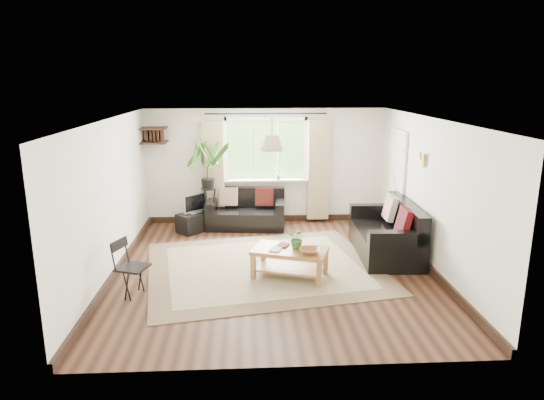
{
  "coord_description": "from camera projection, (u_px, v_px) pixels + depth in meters",
  "views": [
    {
      "loc": [
        -0.42,
        -7.31,
        2.99
      ],
      "look_at": [
        0.0,
        0.4,
        1.05
      ],
      "focal_mm": 32.0,
      "sensor_mm": 36.0,
      "label": 1
    }
  ],
  "objects": [
    {
      "name": "wall_right",
      "position": [
        431.0,
        195.0,
        7.67
      ],
      "size": [
        0.02,
        5.5,
        2.4
      ],
      "primitive_type": "cube",
      "color": "white",
      "rests_on": "floor"
    },
    {
      "name": "wall_back",
      "position": [
        266.0,
        166.0,
        10.2
      ],
      "size": [
        5.0,
        0.02,
        2.4
      ],
      "primitive_type": "cube",
      "color": "white",
      "rests_on": "floor"
    },
    {
      "name": "wall_sconce",
      "position": [
        422.0,
        158.0,
        7.83
      ],
      "size": [
        0.12,
        0.12,
        0.28
      ],
      "primitive_type": null,
      "color": "beige",
      "rests_on": "wall_right"
    },
    {
      "name": "sofa_back",
      "position": [
        246.0,
        210.0,
        9.94
      ],
      "size": [
        1.65,
        0.93,
        0.74
      ],
      "primitive_type": null,
      "rotation": [
        0.0,
        0.0,
        -0.09
      ],
      "color": "black",
      "rests_on": "floor"
    },
    {
      "name": "ceiling",
      "position": [
        273.0,
        119.0,
        7.25
      ],
      "size": [
        5.5,
        5.5,
        0.0
      ],
      "primitive_type": "plane",
      "rotation": [
        3.14,
        0.0,
        0.0
      ],
      "color": "white",
      "rests_on": "floor"
    },
    {
      "name": "tv_stand",
      "position": [
        195.0,
        222.0,
        9.74
      ],
      "size": [
        0.78,
        0.78,
        0.38
      ],
      "primitive_type": "cube",
      "rotation": [
        0.0,
        0.0,
        0.78
      ],
      "color": "black",
      "rests_on": "floor"
    },
    {
      "name": "sofa_right",
      "position": [
        385.0,
        230.0,
        8.39
      ],
      "size": [
        1.9,
        1.01,
        0.88
      ],
      "primitive_type": null,
      "rotation": [
        0.0,
        0.0,
        -1.61
      ],
      "color": "black",
      "rests_on": "floor"
    },
    {
      "name": "bowl",
      "position": [
        309.0,
        251.0,
        7.21
      ],
      "size": [
        0.34,
        0.34,
        0.08
      ],
      "primitive_type": "imported",
      "rotation": [
        0.0,
        0.0,
        -0.08
      ],
      "color": "brown",
      "rests_on": "coffee_table"
    },
    {
      "name": "wall_left",
      "position": [
        110.0,
        199.0,
        7.41
      ],
      "size": [
        0.02,
        5.5,
        2.4
      ],
      "primitive_type": "cube",
      "color": "white",
      "rests_on": "floor"
    },
    {
      "name": "window",
      "position": [
        266.0,
        150.0,
        10.08
      ],
      "size": [
        2.5,
        0.16,
        2.16
      ],
      "primitive_type": null,
      "color": "white",
      "rests_on": "wall_back"
    },
    {
      "name": "book_a",
      "position": [
        270.0,
        249.0,
        7.39
      ],
      "size": [
        0.23,
        0.26,
        0.02
      ],
      "primitive_type": "imported",
      "rotation": [
        0.0,
        0.0,
        -0.33
      ],
      "color": "silver",
      "rests_on": "coffee_table"
    },
    {
      "name": "wall_front",
      "position": [
        289.0,
        261.0,
        4.88
      ],
      "size": [
        5.0,
        0.02,
        2.4
      ],
      "primitive_type": "cube",
      "color": "white",
      "rests_on": "floor"
    },
    {
      "name": "floor",
      "position": [
        273.0,
        269.0,
        7.83
      ],
      "size": [
        5.5,
        5.5,
        0.0
      ],
      "primitive_type": "plane",
      "color": "black",
      "rests_on": "ground"
    },
    {
      "name": "table_plant",
      "position": [
        297.0,
        239.0,
        7.38
      ],
      "size": [
        0.38,
        0.37,
        0.32
      ],
      "primitive_type": "imported",
      "rotation": [
        0.0,
        0.0,
        -0.66
      ],
      "color": "#305F26",
      "rests_on": "coffee_table"
    },
    {
      "name": "palm_stand",
      "position": [
        208.0,
        185.0,
        9.81
      ],
      "size": [
        0.88,
        0.88,
        1.81
      ],
      "primitive_type": null,
      "rotation": [
        0.0,
        0.0,
        -0.31
      ],
      "color": "black",
      "rests_on": "floor"
    },
    {
      "name": "coffee_table",
      "position": [
        290.0,
        263.0,
        7.46
      ],
      "size": [
        1.26,
        0.96,
        0.46
      ],
      "primitive_type": null,
      "rotation": [
        0.0,
        0.0,
        -0.35
      ],
      "color": "brown",
      "rests_on": "floor"
    },
    {
      "name": "rug",
      "position": [
        264.0,
        267.0,
        7.89
      ],
      "size": [
        4.16,
        3.74,
        0.02
      ],
      "primitive_type": "cube",
      "rotation": [
        0.0,
        0.0,
        0.18
      ],
      "color": "beige",
      "rests_on": "floor"
    },
    {
      "name": "book_b",
      "position": [
        278.0,
        244.0,
        7.58
      ],
      "size": [
        0.25,
        0.27,
        0.02
      ],
      "primitive_type": "imported",
      "rotation": [
        0.0,
        0.0,
        -0.44
      ],
      "color": "#582A23",
      "rests_on": "coffee_table"
    },
    {
      "name": "door",
      "position": [
        396.0,
        185.0,
        9.36
      ],
      "size": [
        0.06,
        0.96,
        2.06
      ],
      "primitive_type": "cube",
      "color": "silver",
      "rests_on": "wall_right"
    },
    {
      "name": "corner_shelf",
      "position": [
        154.0,
        135.0,
        9.67
      ],
      "size": [
        0.5,
        0.5,
        0.34
      ],
      "primitive_type": null,
      "color": "black",
      "rests_on": "wall_back"
    },
    {
      "name": "pendant_lamp",
      "position": [
        272.0,
        139.0,
        7.72
      ],
      "size": [
        0.36,
        0.36,
        0.54
      ],
      "primitive_type": null,
      "color": "beige",
      "rests_on": "ceiling"
    },
    {
      "name": "sill_plant",
      "position": [
        278.0,
        173.0,
        10.13
      ],
      "size": [
        0.14,
        0.1,
        0.27
      ],
      "primitive_type": "imported",
      "color": "#2D6023",
      "rests_on": "window"
    },
    {
      "name": "folding_chair",
      "position": [
        133.0,
        269.0,
        6.78
      ],
      "size": [
        0.54,
        0.54,
        0.81
      ],
      "primitive_type": null,
      "rotation": [
        0.0,
        0.0,
        1.22
      ],
      "color": "black",
      "rests_on": "floor"
    },
    {
      "name": "tv",
      "position": [
        195.0,
        203.0,
        9.65
      ],
      "size": [
        0.52,
        0.51,
        0.42
      ],
      "primitive_type": null,
      "rotation": [
        0.0,
        0.0,
        0.78
      ],
      "color": "#A5A5AA",
      "rests_on": "tv_stand"
    }
  ]
}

